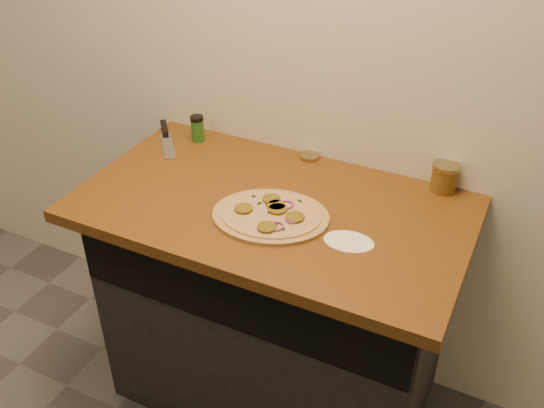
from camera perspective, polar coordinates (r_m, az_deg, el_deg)
The scene contains 8 objects.
cabinet at distance 2.18m, azimuth 0.42°, elevation -9.74°, with size 1.10×0.60×0.86m, color black.
countertop at distance 1.87m, azimuth 0.08°, elevation -0.30°, with size 1.20×0.70×0.04m, color brown.
pizza at distance 1.79m, azimuth -0.09°, elevation -1.05°, with size 0.42×0.42×0.02m.
chefs_knife at distance 2.26m, azimuth -9.95°, elevation 6.32°, with size 0.21×0.24×0.02m.
mason_jar_lid at distance 2.09m, azimuth 3.56°, elevation 4.50°, with size 0.07×0.07×0.01m, color #9B8C5A.
salsa_jar at distance 1.97m, azimuth 15.93°, elevation 2.48°, with size 0.09×0.09×0.09m.
spice_shaker at distance 2.20m, azimuth -7.03°, elevation 7.07°, with size 0.05×0.05×0.09m.
flour_spill at distance 1.71m, azimuth 7.24°, elevation -3.52°, with size 0.14×0.14×0.00m, color white.
Camera 1 is at (0.68, 0.03, 1.93)m, focal length 40.00 mm.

